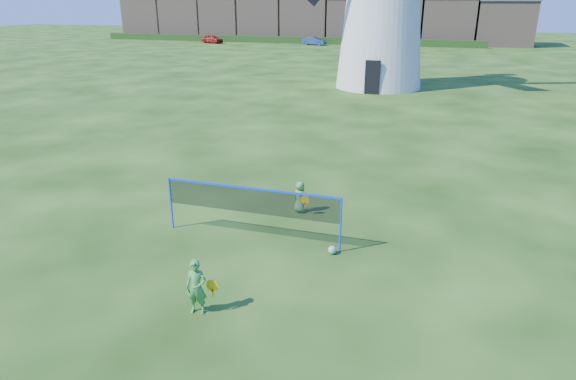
# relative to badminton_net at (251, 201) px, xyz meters

# --- Properties ---
(ground) EXTENTS (220.00, 220.00, 0.00)m
(ground) POSITION_rel_badminton_net_xyz_m (0.78, -0.27, -1.14)
(ground) COLOR black
(ground) RESTS_ON ground
(badminton_net) EXTENTS (5.05, 0.05, 1.55)m
(badminton_net) POSITION_rel_badminton_net_xyz_m (0.00, 0.00, 0.00)
(badminton_net) COLOR blue
(badminton_net) RESTS_ON ground
(player_girl) EXTENTS (0.67, 0.37, 1.24)m
(player_girl) POSITION_rel_badminton_net_xyz_m (0.18, -3.62, -0.52)
(player_girl) COLOR green
(player_girl) RESTS_ON ground
(player_boy) EXTENTS (0.64, 0.46, 1.01)m
(player_boy) POSITION_rel_badminton_net_xyz_m (0.75, 2.25, -0.64)
(player_boy) COLOR #529A4A
(player_boy) RESTS_ON ground
(play_ball) EXTENTS (0.22, 0.22, 0.22)m
(play_ball) POSITION_rel_badminton_net_xyz_m (2.34, -0.18, -1.03)
(play_ball) COLOR green
(play_ball) RESTS_ON ground
(terraced_houses) EXTENTS (67.46, 8.40, 8.36)m
(terraced_houses) POSITION_rel_badminton_net_xyz_m (-18.33, 71.73, 2.88)
(terraced_houses) COLOR #8D755E
(terraced_houses) RESTS_ON ground
(hedge) EXTENTS (62.00, 0.80, 1.00)m
(hedge) POSITION_rel_badminton_net_xyz_m (-21.22, 65.73, -0.64)
(hedge) COLOR #193814
(hedge) RESTS_ON ground
(car_left) EXTENTS (4.11, 2.80, 1.30)m
(car_left) POSITION_rel_badminton_net_xyz_m (-31.22, 62.38, -0.49)
(car_left) COLOR maroon
(car_left) RESTS_ON ground
(car_right) EXTENTS (3.66, 1.56, 1.17)m
(car_right) POSITION_rel_badminton_net_xyz_m (-14.95, 63.71, -0.55)
(car_right) COLOR navy
(car_right) RESTS_ON ground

